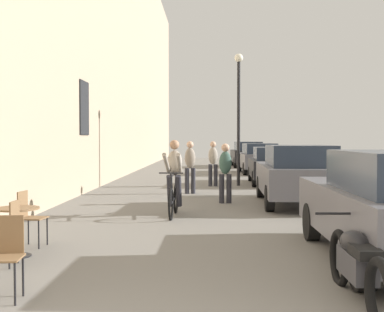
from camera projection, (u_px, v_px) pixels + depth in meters
cafe_chair_near_toward_street at (5, 251)px, 5.48m from camera, size 0.42×0.42×0.89m
cafe_table_mid at (17, 221)px, 7.47m from camera, size 0.64×0.64×0.72m
cafe_chair_mid_toward_street at (7, 228)px, 6.90m from camera, size 0.39×0.39×0.89m
cafe_chair_mid_toward_wall at (29, 214)px, 8.16m from camera, size 0.42×0.42×0.89m
cyclist_on_bicycle at (174, 180)px, 11.52m from camera, size 0.52×1.76×1.74m
pedestrian_near at (225, 170)px, 13.73m from camera, size 0.36×0.27×1.61m
pedestrian_mid at (190, 164)px, 16.15m from camera, size 0.38×0.30×1.67m
pedestrian_far at (213, 161)px, 18.72m from camera, size 0.36×0.27×1.65m
street_lamp at (239, 102)px, 18.91m from camera, size 0.32×0.32×4.90m
parked_car_second at (297, 174)px, 13.41m from camera, size 1.97×4.47×1.57m
parked_car_third at (273, 165)px, 19.58m from camera, size 1.80×4.07×1.43m
parked_car_fourth at (258, 158)px, 25.80m from camera, size 1.93×4.35×1.53m
parked_car_fifth at (247, 154)px, 32.05m from camera, size 1.95×4.49×1.58m
parked_motorcycle at (357, 265)px, 5.35m from camera, size 0.62×2.15×0.92m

